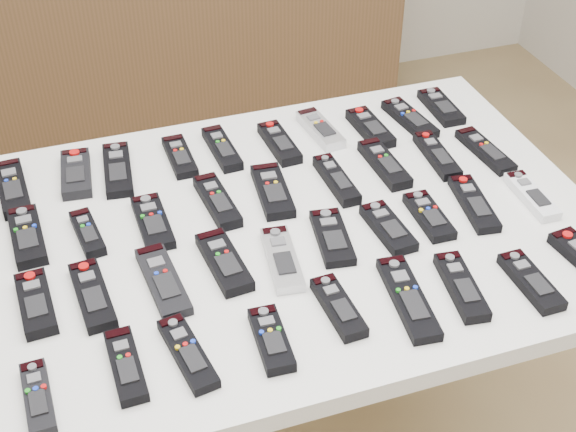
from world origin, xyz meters
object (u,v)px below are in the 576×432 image
object	(u,v)px
remote_32	(271,339)
remote_7	(370,128)
remote_4	(222,149)
remote_16	(384,164)
remote_27	(474,204)
remote_6	(320,129)
remote_18	(485,151)
remote_21	(163,281)
remote_33	(338,307)
remote_8	(410,119)
remote_25	(388,228)
remote_14	(273,191)
remote_9	(441,107)
remote_30	(126,365)
remote_22	(224,262)
remote_23	(282,259)
remote_26	(429,216)
remote_10	(27,236)
remote_2	(118,170)
remote_5	(279,143)
remote_1	(76,174)
remote_29	(38,398)
remote_19	(36,303)
remote_34	(408,298)
remote_0	(13,188)
remote_15	(336,180)
table	(288,246)
remote_24	(332,237)
remote_36	(531,281)
remote_35	(461,287)
remote_3	(180,157)
remote_20	(92,295)
sideboard	(185,33)
remote_17	(437,155)
remote_11	(88,233)
remote_12	(153,222)

from	to	relation	value
remote_32	remote_7	bearing A→B (deg)	56.34
remote_4	remote_16	bearing A→B (deg)	-31.62
remote_7	remote_27	world-z (taller)	remote_7
remote_6	remote_18	distance (m)	0.38
remote_21	remote_33	xyz separation A→B (m)	(0.28, -0.17, 0.00)
remote_8	remote_25	bearing A→B (deg)	-128.95
remote_6	remote_16	xyz separation A→B (m)	(0.08, -0.18, 0.00)
remote_14	remote_16	distance (m)	0.26
remote_9	remote_30	distance (m)	1.04
remote_22	remote_23	bearing A→B (deg)	-18.69
remote_7	remote_26	world-z (taller)	remote_7
remote_10	remote_18	distance (m)	1.00
remote_2	remote_5	distance (m)	0.36
remote_8	remote_9	distance (m)	0.10
remote_18	remote_27	distance (m)	0.21
remote_1	remote_25	size ratio (longest dim) A/B	1.08
remote_4	remote_29	distance (m)	0.74
remote_19	remote_27	world-z (taller)	remote_19
remote_8	remote_9	xyz separation A→B (m)	(0.10, 0.03, -0.00)
remote_29	remote_34	distance (m)	0.64
remote_0	remote_1	world-z (taller)	same
remote_15	remote_19	size ratio (longest dim) A/B	1.08
remote_6	remote_27	bearing A→B (deg)	-67.93
remote_4	table	bearing A→B (deg)	-81.71
remote_10	remote_24	bearing A→B (deg)	-21.34
remote_6	remote_19	size ratio (longest dim) A/B	1.02
remote_7	remote_32	size ratio (longest dim) A/B	1.13
remote_5	remote_36	world-z (taller)	remote_5
remote_32	remote_35	distance (m)	0.36
remote_3	remote_14	bearing A→B (deg)	-51.80
remote_8	remote_36	size ratio (longest dim) A/B	1.13
remote_15	table	bearing A→B (deg)	-147.84
remote_2	remote_10	world-z (taller)	remote_10
remote_1	remote_24	size ratio (longest dim) A/B	1.02
remote_5	remote_24	distance (m)	0.35
remote_7	remote_20	distance (m)	0.78
sideboard	remote_19	size ratio (longest dim) A/B	10.49
remote_4	remote_17	xyz separation A→B (m)	(0.45, -0.18, -0.00)
remote_22	remote_34	bearing A→B (deg)	-39.86
remote_17	remote_14	bearing A→B (deg)	-175.46
remote_0	remote_3	size ratio (longest dim) A/B	1.22
remote_6	remote_14	bearing A→B (deg)	-139.19
remote_11	remote_21	bearing A→B (deg)	-65.24
remote_3	remote_17	size ratio (longest dim) A/B	0.89
remote_17	remote_22	size ratio (longest dim) A/B	1.01
remote_21	remote_22	bearing A→B (deg)	1.67
remote_12	remote_26	bearing A→B (deg)	-17.48
remote_9	remote_30	bearing A→B (deg)	-145.23
remote_4	remote_3	bearing A→B (deg)	176.03
remote_16	remote_25	bearing A→B (deg)	-114.20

